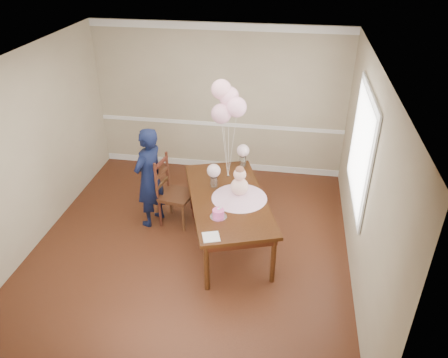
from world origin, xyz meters
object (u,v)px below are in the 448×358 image
dining_chair_seat (176,195)px  woman (149,178)px  dining_table_top (228,198)px  birthday_cake (218,213)px

dining_chair_seat → woman: bearing=-161.5°
dining_chair_seat → woman: (-0.38, -0.06, 0.31)m
woman → dining_chair_seat: bearing=120.5°
dining_table_top → dining_chair_seat: (-0.86, 0.35, -0.26)m
dining_table_top → woman: (-1.24, 0.29, 0.05)m
dining_table_top → woman: size_ratio=1.29×
dining_chair_seat → woman: size_ratio=0.30×
dining_table_top → woman: woman is taller
birthday_cake → dining_chair_seat: (-0.81, 0.85, -0.34)m
dining_chair_seat → woman: woman is taller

